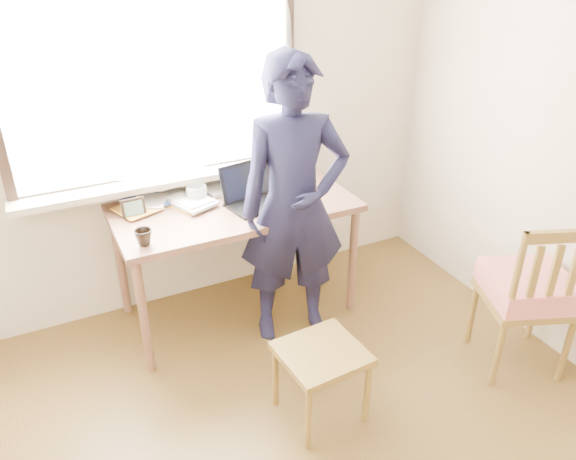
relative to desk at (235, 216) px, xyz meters
name	(u,v)px	position (x,y,z in m)	size (l,w,h in m)	color
room_shell	(332,156)	(-0.16, -1.43, 0.92)	(3.52, 4.02, 2.61)	beige
desk	(235,216)	(0.00, 0.00, 0.00)	(1.50, 0.75, 0.80)	brown
laptop	(253,194)	(0.12, -0.03, 0.14)	(0.41, 0.35, 0.25)	black
mug_white	(197,193)	(-0.19, 0.15, 0.14)	(0.13, 0.13, 0.10)	white
mug_dark	(144,237)	(-0.62, -0.25, 0.13)	(0.10, 0.10, 0.09)	black
mouse	(311,194)	(0.49, -0.10, 0.10)	(0.09, 0.06, 0.04)	black
desk_clutter	(173,202)	(-0.34, 0.17, 0.10)	(0.73, 0.47, 0.03)	white
book_a	(168,202)	(-0.37, 0.20, 0.09)	(0.18, 0.24, 0.02)	white
book_b	(265,180)	(0.32, 0.25, 0.09)	(0.19, 0.26, 0.02)	white
picture_frame	(133,209)	(-0.60, 0.10, 0.14)	(0.14, 0.02, 0.11)	black
work_chair	(321,361)	(0.04, -1.06, -0.36)	(0.44, 0.42, 0.42)	olive
side_chair	(529,289)	(1.29, -1.23, -0.19)	(0.59, 0.58, 1.00)	olive
person	(294,206)	(0.25, -0.34, 0.17)	(0.65, 0.42, 1.78)	black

